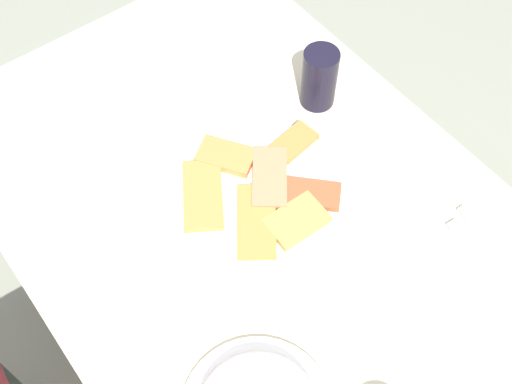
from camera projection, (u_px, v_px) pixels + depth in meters
name	position (u px, v px, depth m)	size (l,w,h in m)	color
ground_plane	(255.00, 348.00, 1.71)	(6.00, 6.00, 0.00)	gray
dining_table	(255.00, 232.00, 1.18)	(1.14, 0.76, 0.72)	beige
pide_platter	(258.00, 188.00, 1.12)	(0.30, 0.30, 0.03)	white
salad_plate_greens	(152.00, 47.00, 1.29)	(0.21, 0.21, 0.05)	white
soda_can	(319.00, 78.00, 1.19)	(0.07, 0.07, 0.12)	black
paper_napkin	(493.00, 258.00, 1.06)	(0.15, 0.15, 0.00)	white
fork	(502.00, 251.00, 1.06)	(0.20, 0.01, 0.01)	silver
spoon	(487.00, 263.00, 1.05)	(0.18, 0.02, 0.01)	silver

